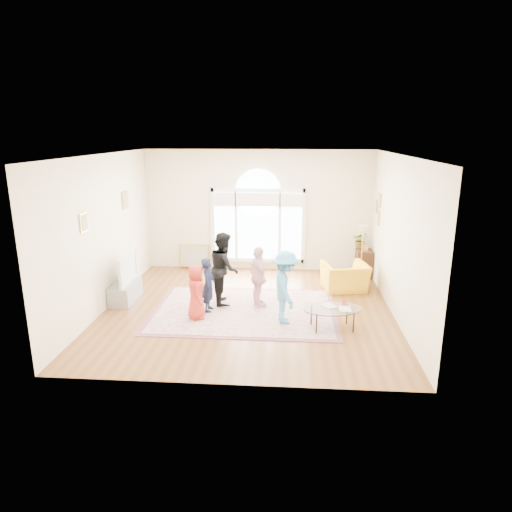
# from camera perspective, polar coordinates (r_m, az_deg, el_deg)

# --- Properties ---
(ground) EXTENTS (6.00, 6.00, 0.00)m
(ground) POSITION_cam_1_polar(r_m,az_deg,el_deg) (9.72, -1.02, -6.66)
(ground) COLOR brown
(ground) RESTS_ON ground
(room_shell) EXTENTS (6.00, 6.00, 6.00)m
(room_shell) POSITION_cam_1_polar(r_m,az_deg,el_deg) (12.02, 0.24, 5.38)
(room_shell) COLOR beige
(room_shell) RESTS_ON ground
(area_rug) EXTENTS (3.60, 2.60, 0.02)m
(area_rug) POSITION_cam_1_polar(r_m,az_deg,el_deg) (9.64, -1.44, -6.79)
(area_rug) COLOR #C2B393
(area_rug) RESTS_ON ground
(rug_border) EXTENTS (3.80, 2.80, 0.01)m
(rug_border) POSITION_cam_1_polar(r_m,az_deg,el_deg) (9.64, -1.44, -6.81)
(rug_border) COLOR #7F4859
(rug_border) RESTS_ON ground
(tv_console) EXTENTS (0.45, 1.00, 0.42)m
(tv_console) POSITION_cam_1_polar(r_m,az_deg,el_deg) (10.53, -15.99, -4.31)
(tv_console) COLOR gray
(tv_console) RESTS_ON ground
(television) EXTENTS (0.17, 1.10, 0.64)m
(television) POSITION_cam_1_polar(r_m,az_deg,el_deg) (10.36, -16.16, -1.56)
(television) COLOR black
(television) RESTS_ON tv_console
(coffee_table) EXTENTS (1.23, 0.91, 0.54)m
(coffee_table) POSITION_cam_1_polar(r_m,az_deg,el_deg) (8.77, 9.55, -6.57)
(coffee_table) COLOR silver
(coffee_table) RESTS_ON ground
(armchair) EXTENTS (1.16, 1.06, 0.65)m
(armchair) POSITION_cam_1_polar(r_m,az_deg,el_deg) (10.95, 11.04, -2.58)
(armchair) COLOR yellow
(armchair) RESTS_ON ground
(side_cabinet) EXTENTS (0.40, 0.50, 0.70)m
(side_cabinet) POSITION_cam_1_polar(r_m,az_deg,el_deg) (12.11, 13.32, -0.88)
(side_cabinet) COLOR black
(side_cabinet) RESTS_ON ground
(floor_lamp) EXTENTS (0.30, 0.30, 1.51)m
(floor_lamp) POSITION_cam_1_polar(r_m,az_deg,el_deg) (11.04, 13.22, 2.58)
(floor_lamp) COLOR black
(floor_lamp) RESTS_ON ground
(plant_pedestal) EXTENTS (0.20, 0.20, 0.70)m
(plant_pedestal) POSITION_cam_1_polar(r_m,az_deg,el_deg) (12.33, 12.78, -0.56)
(plant_pedestal) COLOR white
(plant_pedestal) RESTS_ON ground
(potted_plant) EXTENTS (0.44, 0.41, 0.43)m
(potted_plant) POSITION_cam_1_polar(r_m,az_deg,el_deg) (12.19, 12.94, 1.99)
(potted_plant) COLOR #33722D
(potted_plant) RESTS_ON plant_pedestal
(leaning_picture) EXTENTS (0.80, 0.14, 0.62)m
(leaning_picture) POSITION_cam_1_polar(r_m,az_deg,el_deg) (12.69, -7.68, -1.50)
(leaning_picture) COLOR tan
(leaning_picture) RESTS_ON ground
(child_red) EXTENTS (0.50, 0.62, 1.11)m
(child_red) POSITION_cam_1_polar(r_m,az_deg,el_deg) (9.12, -7.51, -4.44)
(child_red) COLOR red
(child_red) RESTS_ON area_rug
(child_navy) EXTENTS (0.27, 0.42, 1.13)m
(child_navy) POSITION_cam_1_polar(r_m,az_deg,el_deg) (9.46, -5.98, -3.60)
(child_navy) COLOR #141C36
(child_navy) RESTS_ON area_rug
(child_black) EXTENTS (0.74, 0.87, 1.56)m
(child_black) POSITION_cam_1_polar(r_m,az_deg,el_deg) (9.82, -4.01, -1.52)
(child_black) COLOR black
(child_black) RESTS_ON area_rug
(child_pink) EXTENTS (0.61, 0.83, 1.30)m
(child_pink) POSITION_cam_1_polar(r_m,az_deg,el_deg) (9.63, 0.32, -2.64)
(child_pink) COLOR #F6B3BE
(child_pink) RESTS_ON area_rug
(child_blue) EXTENTS (0.70, 1.01, 1.43)m
(child_blue) POSITION_cam_1_polar(r_m,az_deg,el_deg) (8.82, 3.69, -3.92)
(child_blue) COLOR #4B9AD3
(child_blue) RESTS_ON area_rug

